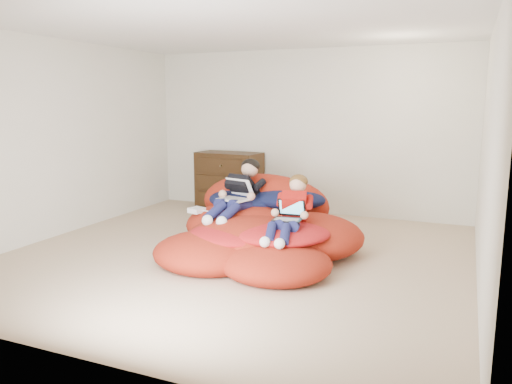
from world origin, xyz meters
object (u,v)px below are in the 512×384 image
at_px(older_boy, 240,190).
at_px(younger_boy, 291,208).
at_px(dresser, 229,181).
at_px(beanbag_pile, 261,229).
at_px(laptop_white, 237,194).
at_px(laptop_black, 289,214).

height_order(older_boy, younger_boy, older_boy).
distance_m(dresser, beanbag_pile, 2.35).
relative_size(younger_boy, laptop_white, 2.09).
xyz_separation_m(older_boy, laptop_black, (0.83, -0.56, -0.11)).
bearing_deg(laptop_black, beanbag_pile, 141.81).
relative_size(dresser, laptop_black, 3.39).
distance_m(older_boy, younger_boy, 0.97).
bearing_deg(beanbag_pile, younger_boy, -33.69).
height_order(dresser, laptop_black, dresser).
relative_size(older_boy, laptop_black, 3.74).
bearing_deg(beanbag_pile, older_boy, 152.31).
xyz_separation_m(beanbag_pile, laptop_black, (0.48, -0.37, 0.30)).
height_order(dresser, beanbag_pile, dresser).
height_order(dresser, older_boy, older_boy).
bearing_deg(laptop_white, dresser, 118.57).
bearing_deg(older_boy, beanbag_pile, -27.69).
relative_size(dresser, beanbag_pile, 0.44).
relative_size(beanbag_pile, older_boy, 2.05).
distance_m(beanbag_pile, laptop_white, 0.52).
bearing_deg(older_boy, younger_boy, -31.22).
distance_m(dresser, older_boy, 2.00).
bearing_deg(laptop_white, laptop_black, -29.41).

